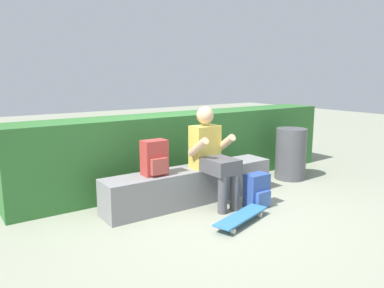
# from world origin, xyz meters

# --- Properties ---
(ground_plane) EXTENTS (24.00, 24.00, 0.00)m
(ground_plane) POSITION_xyz_m (0.00, 0.00, 0.00)
(ground_plane) COLOR gray
(bench_main) EXTENTS (2.28, 0.41, 0.43)m
(bench_main) POSITION_xyz_m (0.00, 0.38, 0.21)
(bench_main) COLOR gray
(bench_main) RESTS_ON ground
(person_skater) EXTENTS (0.49, 0.62, 1.18)m
(person_skater) POSITION_xyz_m (0.15, 0.18, 0.63)
(person_skater) COLOR gold
(person_skater) RESTS_ON ground
(skateboard_near_person) EXTENTS (0.82, 0.43, 0.09)m
(skateboard_near_person) POSITION_xyz_m (0.04, -0.49, 0.07)
(skateboard_near_person) COLOR teal
(skateboard_near_person) RESTS_ON ground
(backpack_on_bench) EXTENTS (0.28, 0.23, 0.40)m
(backpack_on_bench) POSITION_xyz_m (-0.52, 0.37, 0.62)
(backpack_on_bench) COLOR #B23833
(backpack_on_bench) RESTS_ON bench_main
(backpack_on_ground) EXTENTS (0.28, 0.23, 0.40)m
(backpack_on_ground) POSITION_xyz_m (0.54, -0.21, 0.19)
(backpack_on_ground) COLOR #2D4C99
(backpack_on_ground) RESTS_ON ground
(hedge_row) EXTENTS (4.97, 0.61, 1.01)m
(hedge_row) POSITION_xyz_m (0.46, 1.17, 0.51)
(hedge_row) COLOR #2F692F
(hedge_row) RESTS_ON ground
(trash_bin) EXTENTS (0.45, 0.45, 0.76)m
(trash_bin) POSITION_xyz_m (1.82, 0.40, 0.38)
(trash_bin) COLOR #4C4C51
(trash_bin) RESTS_ON ground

